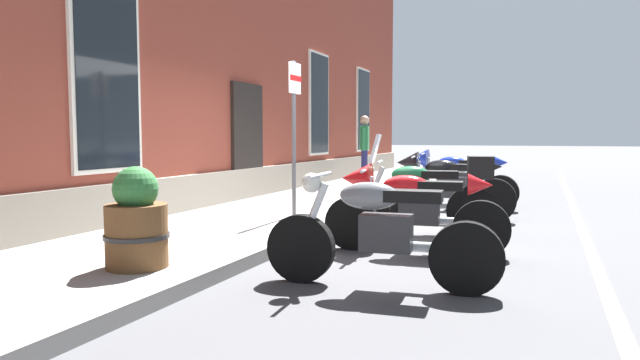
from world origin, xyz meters
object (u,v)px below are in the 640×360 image
at_px(pedestrian_striped_shirt, 365,145).
at_px(barrel_planter, 136,224).
at_px(motorcycle_red_sport, 407,204).
at_px(motorcycle_green_touring, 426,193).
at_px(motorcycle_black_sport, 443,183).
at_px(motorcycle_grey_naked, 378,232).
at_px(parking_sign, 294,116).
at_px(motorcycle_blue_sport, 452,177).

relative_size(pedestrian_striped_shirt, barrel_planter, 1.84).
relative_size(motorcycle_red_sport, motorcycle_green_touring, 1.01).
bearing_deg(barrel_planter, motorcycle_black_sport, -21.31).
distance_m(motorcycle_black_sport, barrel_planter, 5.24).
relative_size(motorcycle_green_touring, pedestrian_striped_shirt, 1.22).
distance_m(motorcycle_grey_naked, motorcycle_green_touring, 2.83).
bearing_deg(motorcycle_green_touring, motorcycle_red_sport, -178.21).
relative_size(motorcycle_red_sport, parking_sign, 0.92).
xyz_separation_m(motorcycle_red_sport, motorcycle_black_sport, (2.70, 0.05, 0.02)).
relative_size(pedestrian_striped_shirt, parking_sign, 0.74).
height_order(motorcycle_red_sport, pedestrian_striped_shirt, pedestrian_striped_shirt).
xyz_separation_m(motorcycle_green_touring, barrel_planter, (-3.46, 1.91, -0.02)).
height_order(parking_sign, barrel_planter, parking_sign).
relative_size(motorcycle_green_touring, motorcycle_blue_sport, 0.95).
relative_size(motorcycle_green_touring, barrel_planter, 2.24).
bearing_deg(motorcycle_blue_sport, motorcycle_green_touring, -178.23).
height_order(motorcycle_black_sport, parking_sign, parking_sign).
bearing_deg(pedestrian_striped_shirt, motorcycle_red_sport, -159.08).
bearing_deg(motorcycle_red_sport, barrel_planter, 138.16).
distance_m(motorcycle_red_sport, parking_sign, 2.59).
bearing_deg(motorcycle_green_touring, parking_sign, 89.46).
bearing_deg(pedestrian_striped_shirt, motorcycle_blue_sport, -139.51).
bearing_deg(motorcycle_blue_sport, parking_sign, 146.80).
xyz_separation_m(motorcycle_grey_naked, pedestrian_striped_shirt, (8.76, 2.86, 0.59)).
distance_m(motorcycle_red_sport, motorcycle_blue_sport, 4.14).
distance_m(motorcycle_green_touring, parking_sign, 2.21).
bearing_deg(pedestrian_striped_shirt, barrel_planter, -175.12).
distance_m(motorcycle_blue_sport, pedestrian_striped_shirt, 4.08).
xyz_separation_m(motorcycle_black_sport, motorcycle_blue_sport, (1.44, 0.08, 0.00)).
xyz_separation_m(motorcycle_red_sport, parking_sign, (1.30, 1.98, 1.06)).
xyz_separation_m(motorcycle_grey_naked, motorcycle_blue_sport, (5.68, 0.23, 0.09)).
bearing_deg(motorcycle_blue_sport, motorcycle_grey_naked, -177.69).
relative_size(motorcycle_blue_sport, parking_sign, 0.95).
distance_m(motorcycle_black_sport, pedestrian_striped_shirt, 5.29).
bearing_deg(motorcycle_blue_sport, barrel_planter, 163.87).
xyz_separation_m(motorcycle_red_sport, motorcycle_blue_sport, (4.13, 0.13, 0.03)).
height_order(motorcycle_black_sport, motorcycle_blue_sport, motorcycle_blue_sport).
height_order(motorcycle_black_sport, barrel_planter, motorcycle_black_sport).
height_order(motorcycle_green_touring, barrel_planter, motorcycle_green_touring).
bearing_deg(motorcycle_red_sport, parking_sign, 56.84).
bearing_deg(motorcycle_grey_naked, parking_sign, 36.21).
xyz_separation_m(motorcycle_blue_sport, parking_sign, (-2.84, 1.86, 1.03)).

